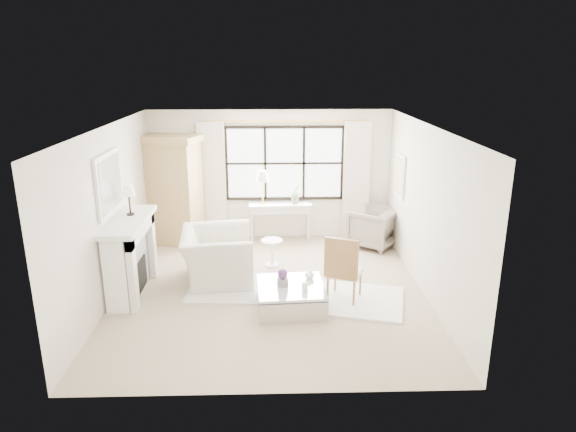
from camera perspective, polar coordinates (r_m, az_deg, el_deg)
name	(u,v)px	position (r m, az deg, el deg)	size (l,w,h in m)	color
floor	(270,290)	(8.59, -1.96, -8.26)	(5.50, 5.50, 0.00)	tan
ceiling	(269,126)	(7.83, -2.16, 9.92)	(5.50, 5.50, 0.00)	white
wall_back	(270,175)	(10.77, -1.99, 4.58)	(5.00, 5.00, 0.00)	white
wall_front	(268,286)	(5.53, -2.19, -7.75)	(5.00, 5.00, 0.00)	silver
wall_left	(110,214)	(8.50, -19.16, 0.24)	(5.50, 5.50, 0.00)	beige
wall_right	(426,211)	(8.47, 15.12, 0.54)	(5.50, 5.50, 0.00)	beige
window_pane	(285,163)	(10.70, -0.39, 5.88)	(2.40, 0.02, 1.50)	silver
window_frame	(285,163)	(10.69, -0.39, 5.87)	(2.50, 0.04, 1.50)	black
curtain_rod	(285,121)	(10.51, -0.39, 10.48)	(0.04, 0.04, 3.30)	gold
curtain_left	(212,182)	(10.77, -8.39, 3.78)	(0.55, 0.10, 2.47)	silver
curtain_right	(356,181)	(10.84, 7.60, 3.90)	(0.55, 0.10, 2.47)	silver
fireplace	(129,255)	(8.65, -17.28, -4.20)	(0.58, 1.66, 1.26)	white
mirror_frame	(109,183)	(8.37, -19.28, 3.46)	(0.05, 1.15, 0.95)	white
mirror_glass	(111,183)	(8.36, -19.09, 3.46)	(0.02, 1.00, 0.80)	silver
art_frame	(400,176)	(10.00, 12.32, 4.40)	(0.04, 0.62, 0.82)	white
art_canvas	(399,176)	(9.99, 12.21, 4.40)	(0.01, 0.52, 0.72)	#C5B398
mantel_lamp	(128,191)	(8.56, -17.31, 2.64)	(0.22, 0.22, 0.51)	black
armoire	(174,189)	(10.67, -12.54, 2.90)	(1.29, 1.03, 2.24)	tan
console_table	(280,221)	(10.79, -0.88, -0.60)	(1.32, 0.50, 0.80)	silver
console_lamp	(262,177)	(10.55, -2.86, 4.35)	(0.28, 0.28, 0.69)	#B48F3E
orchid_plant	(296,193)	(10.64, 0.88, 2.59)	(0.24, 0.19, 0.44)	#5A714B
side_table	(272,249)	(9.45, -1.80, -3.67)	(0.40, 0.40, 0.51)	white
rug_left	(242,288)	(8.68, -5.15, -7.92)	(1.73, 1.22, 0.03)	silver
rug_right	(349,299)	(8.31, 6.84, -9.16)	(1.66, 1.25, 0.03)	white
club_armchair	(217,256)	(8.91, -7.88, -4.41)	(1.34, 1.17, 0.87)	beige
wingback_chair	(373,227)	(10.57, 9.46, -1.26)	(0.85, 0.87, 0.79)	gray
french_chair	(344,282)	(8.18, 6.23, -7.31)	(0.63, 0.64, 1.08)	#9C7141
coffee_table	(291,297)	(7.93, 0.32, -9.04)	(1.06, 1.06, 0.38)	silver
planter_box	(283,282)	(7.83, -0.61, -7.32)	(0.16, 0.16, 0.12)	slate
planter_flowers	(283,274)	(7.78, -0.61, -6.43)	(0.15, 0.15, 0.15)	#552968
pillar_candle	(305,286)	(7.68, 1.89, -7.82)	(0.09, 0.09, 0.12)	silver
coffee_vase	(310,274)	(8.07, 2.41, -6.43)	(0.15, 0.15, 0.16)	white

